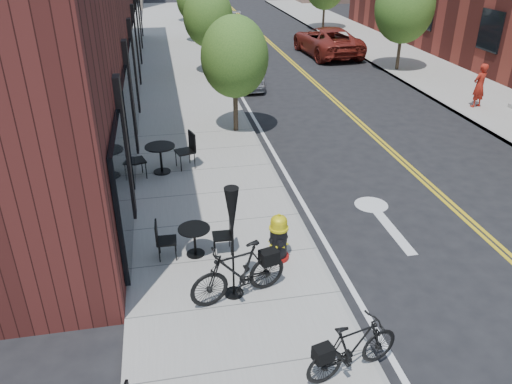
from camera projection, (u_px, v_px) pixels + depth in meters
ground at (340, 296)px, 9.52m from camera, size 120.00×120.00×0.00m
sidewalk_near at (193, 125)px, 17.86m from camera, size 4.00×70.00×0.12m
sidewalk_far at (495, 105)px, 19.88m from camera, size 4.00×70.00×0.12m
building_near at (61, 11)px, 18.99m from camera, size 5.00×28.00×7.00m
tree_near_a at (235, 57)px, 16.05m from camera, size 2.20×2.20×3.81m
tree_near_b at (208, 17)px, 22.96m from camera, size 2.30×2.30×3.98m
tree_near_c at (194, 1)px, 30.01m from camera, size 2.10×2.10×3.67m
tree_far_b at (405, 7)px, 23.48m from camera, size 2.80×2.80×4.62m
fire_hydrant at (279, 238)px, 10.21m from camera, size 0.59×0.59×1.05m
bicycle_left at (238, 272)px, 9.07m from camera, size 1.96×1.01×1.13m
bicycle_right at (353, 348)px, 7.51m from camera, size 1.69×0.85×0.98m
bistro_set_b at (195, 237)px, 10.36m from camera, size 1.55×0.69×0.84m
bistro_set_c at (161, 155)px, 13.93m from camera, size 1.98×1.04×1.04m
patio_umbrella at (232, 220)px, 8.65m from camera, size 0.36×0.36×2.24m
parked_car_a at (246, 71)px, 22.39m from camera, size 2.05×4.06×1.33m
parked_car_b at (238, 37)px, 28.84m from camera, size 1.89×4.92×1.60m
parked_car_c at (230, 29)px, 31.37m from camera, size 2.58×5.51×1.56m
parked_car_far at (327, 41)px, 27.92m from camera, size 2.91×5.74×1.56m
pedestrian at (479, 85)px, 19.11m from camera, size 0.71×0.57×1.68m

